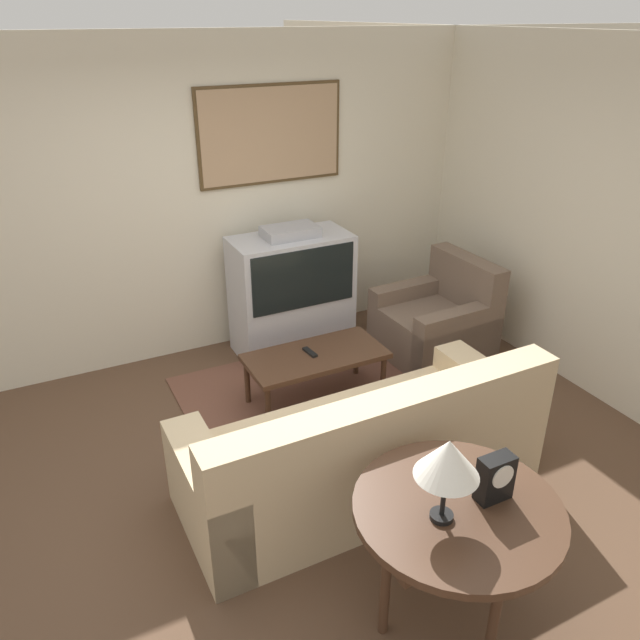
{
  "coord_description": "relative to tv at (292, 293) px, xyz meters",
  "views": [
    {
      "loc": [
        -1.31,
        -2.96,
        2.82
      ],
      "look_at": [
        0.55,
        0.76,
        0.75
      ],
      "focal_mm": 35.0,
      "sensor_mm": 36.0,
      "label": 1
    }
  ],
  "objects": [
    {
      "name": "table_lamp",
      "position": [
        -0.59,
        -2.99,
        0.5
      ],
      "size": [
        0.29,
        0.29,
        0.44
      ],
      "color": "black",
      "rests_on": "console_table"
    },
    {
      "name": "tv",
      "position": [
        0.0,
        0.0,
        0.0
      ],
      "size": [
        1.04,
        0.53,
        1.17
      ],
      "color": "#B7B7BC",
      "rests_on": "ground_plane"
    },
    {
      "name": "armchair",
      "position": [
        1.11,
        -0.68,
        -0.26
      ],
      "size": [
        0.89,
        0.87,
        0.88
      ],
      "rotation": [
        0.0,
        0.0,
        -1.53
      ],
      "color": "brown",
      "rests_on": "ground_plane"
    },
    {
      "name": "console_table",
      "position": [
        -0.47,
        -2.97,
        0.1
      ],
      "size": [
        1.0,
        1.0,
        0.72
      ],
      "color": "#472D1E",
      "rests_on": "ground_plane"
    },
    {
      "name": "ground_plane",
      "position": [
        -0.75,
        -1.72,
        -0.55
      ],
      "size": [
        12.0,
        12.0,
        0.0
      ],
      "primitive_type": "plane",
      "color": "brown"
    },
    {
      "name": "mantel_clock",
      "position": [
        -0.29,
        -2.99,
        0.29
      ],
      "size": [
        0.17,
        0.1,
        0.24
      ],
      "color": "black",
      "rests_on": "console_table"
    },
    {
      "name": "couch",
      "position": [
        -0.39,
        -1.98,
        -0.24
      ],
      "size": [
        2.29,
        0.94,
        0.9
      ],
      "rotation": [
        0.0,
        0.0,
        3.15
      ],
      "color": "#CCB289",
      "rests_on": "ground_plane"
    },
    {
      "name": "wall_right",
      "position": [
        1.88,
        -1.72,
        0.8
      ],
      "size": [
        0.06,
        12.0,
        2.7
      ],
      "color": "beige",
      "rests_on": "ground_plane"
    },
    {
      "name": "coffee_table",
      "position": [
        -0.21,
        -0.9,
        -0.17
      ],
      "size": [
        1.08,
        0.53,
        0.43
      ],
      "color": "#472D1E",
      "rests_on": "ground_plane"
    },
    {
      "name": "remote",
      "position": [
        -0.24,
        -0.87,
        -0.11
      ],
      "size": [
        0.06,
        0.16,
        0.02
      ],
      "color": "black",
      "rests_on": "coffee_table"
    },
    {
      "name": "area_rug",
      "position": [
        -0.11,
        -0.9,
        -0.55
      ],
      "size": [
        2.19,
        1.72,
        0.01
      ],
      "color": "brown",
      "rests_on": "ground_plane"
    },
    {
      "name": "wall_back",
      "position": [
        -0.73,
        0.41,
        0.81
      ],
      "size": [
        12.0,
        0.1,
        2.7
      ],
      "color": "beige",
      "rests_on": "ground_plane"
    }
  ]
}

